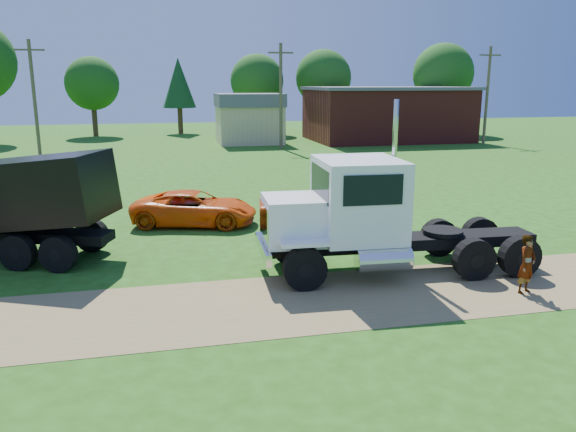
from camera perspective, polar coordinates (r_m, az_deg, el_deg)
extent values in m
plane|color=#244910|center=(15.55, 5.02, -8.33)|extent=(140.00, 140.00, 0.00)
cube|color=olive|center=(15.55, 5.02, -8.31)|extent=(120.00, 4.20, 0.01)
cube|color=black|center=(17.84, 11.41, -2.57)|extent=(8.60, 1.55, 0.34)
cylinder|color=black|center=(15.90, 1.71, -5.37)|extent=(1.27, 0.47, 1.25)
cylinder|color=black|center=(15.90, 1.71, -5.37)|extent=(0.46, 0.45, 0.44)
cylinder|color=black|center=(18.18, 0.19, -2.93)|extent=(1.27, 0.47, 1.25)
cylinder|color=black|center=(18.18, 0.19, -2.93)|extent=(0.46, 0.45, 0.44)
cylinder|color=black|center=(17.61, 18.36, -4.19)|extent=(1.27, 0.47, 1.25)
cylinder|color=black|center=(17.61, 18.36, -4.19)|extent=(0.46, 0.45, 0.44)
cylinder|color=black|center=(19.70, 15.07, -2.11)|extent=(1.27, 0.47, 1.25)
cylinder|color=black|center=(19.70, 15.07, -2.11)|extent=(0.46, 0.45, 0.44)
cylinder|color=black|center=(18.34, 22.47, -3.84)|extent=(1.27, 0.47, 1.25)
cylinder|color=black|center=(18.34, 22.47, -3.84)|extent=(0.46, 0.45, 0.44)
cylinder|color=black|center=(20.35, 18.87, -1.88)|extent=(1.27, 0.47, 1.25)
cylinder|color=black|center=(20.35, 18.87, -1.88)|extent=(0.46, 0.45, 0.44)
cube|color=white|center=(16.74, 1.11, -0.33)|extent=(2.16, 2.05, 1.37)
cube|color=silver|center=(16.59, -2.38, -0.66)|extent=(0.19, 1.71, 1.14)
cube|color=silver|center=(16.80, -2.55, -3.31)|extent=(0.32, 2.63, 0.34)
cube|color=white|center=(17.04, 7.15, 1.78)|extent=(2.54, 2.87, 2.40)
cube|color=black|center=(16.65, 3.32, 3.38)|extent=(0.18, 2.28, 0.97)
cube|color=black|center=(15.66, 8.66, 2.61)|extent=(1.71, 0.14, 0.86)
cube|color=black|center=(18.25, 5.95, 4.23)|extent=(1.71, 0.14, 0.86)
cube|color=white|center=(15.67, 1.73, -2.80)|extent=(1.40, 0.59, 0.11)
cube|color=white|center=(17.99, 0.19, -0.66)|extent=(1.40, 0.59, 0.11)
cylinder|color=silver|center=(16.35, 9.67, -4.39)|extent=(1.63, 0.77, 0.68)
cylinder|color=silver|center=(17.99, 10.61, 3.20)|extent=(0.17, 0.17, 5.25)
cylinder|color=black|center=(18.30, 15.46, -1.54)|extent=(1.32, 1.32, 0.14)
cylinder|color=black|center=(19.49, -25.76, -3.34)|extent=(1.20, 0.75, 1.15)
cylinder|color=black|center=(19.49, -25.76, -3.34)|extent=(0.51, 0.50, 0.40)
cylinder|color=black|center=(21.27, -22.57, -1.70)|extent=(1.20, 0.75, 1.15)
cylinder|color=black|center=(21.27, -22.57, -1.70)|extent=(0.51, 0.50, 0.40)
cylinder|color=black|center=(18.79, -22.30, -3.60)|extent=(1.20, 0.75, 1.15)
cylinder|color=black|center=(18.79, -22.30, -3.60)|extent=(0.51, 0.50, 0.40)
cylinder|color=black|center=(20.63, -19.31, -1.87)|extent=(1.20, 0.75, 1.15)
cylinder|color=black|center=(20.63, -19.31, -1.87)|extent=(0.51, 0.50, 0.40)
cube|color=black|center=(19.89, -24.07, 2.41)|extent=(5.16, 3.96, 2.53)
imported|color=#E3500A|center=(23.41, -9.47, 0.80)|extent=(5.49, 3.57, 1.41)
imported|color=#999999|center=(16.95, 23.11, -4.55)|extent=(0.72, 0.62, 1.67)
imported|color=#999999|center=(22.14, 7.59, 0.41)|extent=(0.98, 0.92, 1.60)
cube|color=maroon|center=(58.34, 9.98, 10.05)|extent=(15.00, 10.00, 5.00)
cube|color=#58585D|center=(58.25, 10.09, 12.65)|extent=(15.40, 10.40, 0.30)
cube|color=tan|center=(54.53, -3.93, 9.26)|extent=(6.00, 5.00, 3.60)
cube|color=#58585D|center=(54.41, -3.97, 11.68)|extent=(6.20, 5.40, 1.20)
cylinder|color=#4A3E2A|center=(49.65, -24.37, 10.84)|extent=(0.28, 0.28, 9.00)
cube|color=#4A3E2A|center=(49.69, -24.79, 15.08)|extent=(2.20, 0.14, 0.14)
cylinder|color=#4A3E2A|center=(49.86, -0.73, 12.01)|extent=(0.28, 0.28, 9.00)
cube|color=#4A3E2A|center=(49.90, -0.74, 16.26)|extent=(2.20, 0.14, 0.14)
cylinder|color=#4A3E2A|center=(57.50, 19.56, 11.45)|extent=(0.28, 0.28, 9.00)
cube|color=#4A3E2A|center=(57.54, 19.86, 15.12)|extent=(2.20, 0.14, 0.14)
cylinder|color=#3B2B18|center=(65.70, -19.02, 9.03)|extent=(0.56, 0.56, 3.02)
sphere|color=#1D4110|center=(65.56, -19.30, 12.60)|extent=(5.70, 5.70, 5.70)
cylinder|color=#3B2B18|center=(66.19, -10.88, 9.51)|extent=(0.56, 0.56, 2.97)
cone|color=#113610|center=(66.05, -11.05, 13.15)|extent=(3.73, 3.73, 5.51)
cylinder|color=#3B2B18|center=(64.85, -3.12, 9.74)|extent=(0.56, 0.56, 3.17)
sphere|color=#1D4110|center=(64.72, -3.17, 13.54)|extent=(5.97, 5.97, 5.97)
cylinder|color=#3B2B18|center=(66.31, 3.56, 9.90)|extent=(0.56, 0.56, 3.36)
sphere|color=#1D4110|center=(66.19, 3.62, 13.85)|extent=(6.34, 6.34, 6.34)
cylinder|color=#3B2B18|center=(67.77, 15.22, 9.64)|extent=(0.56, 0.56, 3.59)
sphere|color=#1D4110|center=(67.67, 15.48, 13.76)|extent=(6.78, 6.78, 6.78)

